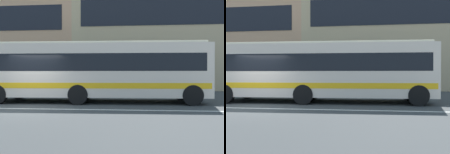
{
  "view_description": "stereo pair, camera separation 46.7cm",
  "coord_description": "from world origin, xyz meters",
  "views": [
    {
      "loc": [
        4.85,
        -9.55,
        1.53
      ],
      "look_at": [
        3.8,
        2.85,
        1.37
      ],
      "focal_mm": 36.18,
      "sensor_mm": 36.0,
      "label": 1
    },
    {
      "loc": [
        5.32,
        -9.5,
        1.53
      ],
      "look_at": [
        3.8,
        2.85,
        1.37
      ],
      "focal_mm": 36.18,
      "sensor_mm": 36.0,
      "label": 2
    }
  ],
  "objects": [
    {
      "name": "ground_plane",
      "position": [
        0.0,
        0.0,
        0.0
      ],
      "size": [
        160.0,
        160.0,
        0.0
      ],
      "primitive_type": "plane",
      "color": "#3A3D3D"
    },
    {
      "name": "lane_centre_line",
      "position": [
        0.0,
        0.0,
        0.0
      ],
      "size": [
        60.0,
        0.16,
        0.01
      ],
      "primitive_type": "cube",
      "color": "silver",
      "rests_on": "ground_plane"
    },
    {
      "name": "hedge_row_far",
      "position": [
        -3.03,
        6.73,
        0.47
      ],
      "size": [
        12.34,
        1.1,
        0.94
      ],
      "primitive_type": "cube",
      "color": "#23511C",
      "rests_on": "ground_plane"
    },
    {
      "name": "apartment_block_left",
      "position": [
        -12.28,
        17.17,
        5.93
      ],
      "size": [
        23.14,
        11.98,
        11.86
      ],
      "color": "tan",
      "rests_on": "ground_plane"
    },
    {
      "name": "apartment_block_right",
      "position": [
        10.3,
        17.17,
        6.21
      ],
      "size": [
        22.02,
        11.98,
        12.42
      ],
      "color": "tan",
      "rests_on": "ground_plane"
    },
    {
      "name": "transit_bus",
      "position": [
        2.92,
        2.67,
        1.76
      ],
      "size": [
        11.83,
        2.94,
        3.19
      ],
      "color": "beige",
      "rests_on": "ground_plane"
    }
  ]
}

